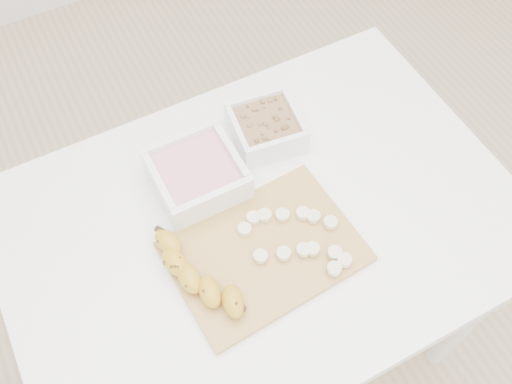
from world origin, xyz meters
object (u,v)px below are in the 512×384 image
cutting_board (264,252)px  banana (199,276)px  bowl_yogurt (197,175)px  table (263,242)px  bowl_granola (266,127)px

cutting_board → banana: banana is taller
cutting_board → banana: (-0.13, 0.00, 0.03)m
bowl_yogurt → banana: 0.21m
table → cutting_board: bearing=-116.4°
bowl_yogurt → cutting_board: size_ratio=0.49×
table → bowl_granola: size_ratio=6.43×
bowl_granola → cutting_board: 0.28m
table → cutting_board: cutting_board is taller
cutting_board → table: bearing=63.6°
bowl_yogurt → banana: bowl_yogurt is taller
table → bowl_yogurt: bowl_yogurt is taller
bowl_yogurt → bowl_granola: size_ratio=1.08×
table → banana: 0.22m
bowl_granola → banana: (-0.27, -0.24, 0.00)m
bowl_granola → banana: bowl_granola is taller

